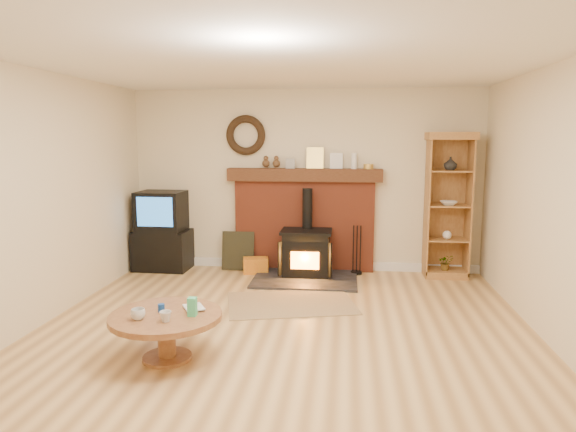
# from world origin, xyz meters

# --- Properties ---
(ground) EXTENTS (5.50, 5.50, 0.00)m
(ground) POSITION_xyz_m (0.00, 0.00, 0.00)
(ground) COLOR #A67945
(ground) RESTS_ON ground
(room_shell) EXTENTS (5.02, 5.52, 2.61)m
(room_shell) POSITION_xyz_m (-0.02, 0.09, 1.72)
(room_shell) COLOR beige
(room_shell) RESTS_ON ground
(chimney_breast) EXTENTS (2.20, 0.22, 1.78)m
(chimney_breast) POSITION_xyz_m (0.00, 2.67, 0.80)
(chimney_breast) COLOR #993E27
(chimney_breast) RESTS_ON ground
(wood_stove) EXTENTS (1.40, 1.00, 1.22)m
(wood_stove) POSITION_xyz_m (0.06, 2.27, 0.31)
(wood_stove) COLOR black
(wood_stove) RESTS_ON ground
(area_rug) EXTENTS (1.65, 1.32, 0.01)m
(area_rug) POSITION_xyz_m (-0.02, 1.10, 0.01)
(area_rug) COLOR brown
(area_rug) RESTS_ON ground
(tv_unit) EXTENTS (0.79, 0.57, 1.15)m
(tv_unit) POSITION_xyz_m (-2.06, 2.47, 0.55)
(tv_unit) COLOR black
(tv_unit) RESTS_ON ground
(curio_cabinet) EXTENTS (0.64, 0.46, 1.99)m
(curio_cabinet) POSITION_xyz_m (1.98, 2.55, 0.99)
(curio_cabinet) COLOR brown
(curio_cabinet) RESTS_ON ground
(firelog_box) EXTENTS (0.39, 0.28, 0.22)m
(firelog_box) POSITION_xyz_m (-0.67, 2.40, 0.11)
(firelog_box) COLOR gold
(firelog_box) RESTS_ON ground
(leaning_painting) EXTENTS (0.47, 0.13, 0.56)m
(leaning_painting) POSITION_xyz_m (-0.96, 2.55, 0.28)
(leaning_painting) COLOR black
(leaning_painting) RESTS_ON ground
(fire_tools) EXTENTS (0.16, 0.16, 0.70)m
(fire_tools) POSITION_xyz_m (0.76, 2.50, 0.13)
(fire_tools) COLOR black
(fire_tools) RESTS_ON ground
(coffee_table) EXTENTS (0.97, 0.97, 0.57)m
(coffee_table) POSITION_xyz_m (-0.93, -0.53, 0.34)
(coffee_table) COLOR brown
(coffee_table) RESTS_ON ground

